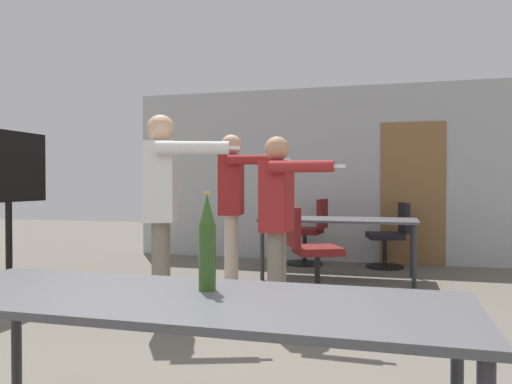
# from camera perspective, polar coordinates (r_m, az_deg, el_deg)

# --- Properties ---
(back_wall) EXTENTS (6.37, 0.12, 2.61)m
(back_wall) POSITION_cam_1_polar(r_m,az_deg,el_deg) (7.59, 9.35, 1.96)
(back_wall) COLOR #B2B5B7
(back_wall) RESTS_ON ground_plane
(conference_table_near) EXTENTS (2.18, 0.74, 0.74)m
(conference_table_near) POSITION_cam_1_polar(r_m,az_deg,el_deg) (2.00, -8.50, -13.42)
(conference_table_near) COLOR #4C4C51
(conference_table_near) RESTS_ON ground_plane
(conference_table_far) EXTENTS (1.88, 0.80, 0.74)m
(conference_table_far) POSITION_cam_1_polar(r_m,az_deg,el_deg) (6.22, 9.40, -3.61)
(conference_table_far) COLOR #4C4C51
(conference_table_far) RESTS_ON ground_plane
(tv_screen) EXTENTS (0.44, 0.98, 1.67)m
(tv_screen) POSITION_cam_1_polar(r_m,az_deg,el_deg) (5.18, -26.45, -0.78)
(tv_screen) COLOR black
(tv_screen) RESTS_ON ground_plane
(person_far_watching) EXTENTS (0.72, 0.60, 1.57)m
(person_far_watching) POSITION_cam_1_polar(r_m,az_deg,el_deg) (4.26, 2.58, -1.98)
(person_far_watching) COLOR slate
(person_far_watching) RESTS_ON ground_plane
(person_left_plaid) EXTENTS (0.84, 0.61, 1.71)m
(person_left_plaid) POSITION_cam_1_polar(r_m,az_deg,el_deg) (5.48, -2.67, -0.44)
(person_left_plaid) COLOR beige
(person_left_plaid) RESTS_ON ground_plane
(person_right_polo) EXTENTS (0.91, 0.61, 1.75)m
(person_right_polo) POSITION_cam_1_polar(r_m,az_deg,el_deg) (4.32, -10.62, -0.47)
(person_right_polo) COLOR slate
(person_right_polo) RESTS_ON ground_plane
(office_chair_near_pushed) EXTENTS (0.66, 0.62, 0.93)m
(office_chair_near_pushed) POSITION_cam_1_polar(r_m,az_deg,el_deg) (5.31, 6.23, -7.00)
(office_chair_near_pushed) COLOR black
(office_chair_near_pushed) RESTS_ON ground_plane
(office_chair_mid_tucked) EXTENTS (0.57, 0.52, 0.94)m
(office_chair_mid_tucked) POSITION_cam_1_polar(r_m,az_deg,el_deg) (7.22, 6.16, -4.75)
(office_chair_mid_tucked) COLOR black
(office_chair_mid_tucked) RESTS_ON ground_plane
(office_chair_far_right) EXTENTS (0.61, 0.55, 0.90)m
(office_chair_far_right) POSITION_cam_1_polar(r_m,az_deg,el_deg) (7.17, 15.12, -5.08)
(office_chair_far_right) COLOR black
(office_chair_far_right) RESTS_ON ground_plane
(beer_bottle) EXTENTS (0.07, 0.07, 0.40)m
(beer_bottle) POSITION_cam_1_polar(r_m,az_deg,el_deg) (2.05, -5.60, -5.91)
(beer_bottle) COLOR #2D511E
(beer_bottle) RESTS_ON conference_table_near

